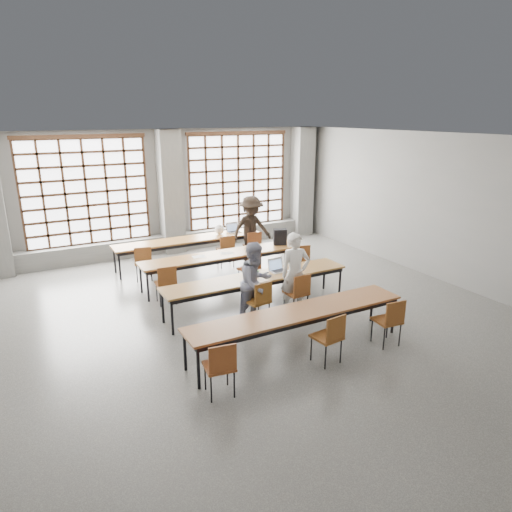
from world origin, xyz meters
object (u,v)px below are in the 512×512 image
at_px(chair_front_right, 298,290).
at_px(student_male, 295,274).
at_px(chair_mid_left, 166,281).
at_px(chair_back_right, 253,244).
at_px(desk_row_c, 257,279).
at_px(chair_mid_centre, 251,266).
at_px(student_back, 251,229).
at_px(laptop_back, 233,230).
at_px(chair_back_mid, 226,248).
at_px(desk_row_d, 298,315).
at_px(green_box, 253,273).
at_px(desk_row_a, 189,241).
at_px(red_pouch, 219,363).
at_px(chair_near_left, 221,364).
at_px(backpack, 280,237).
at_px(desk_row_b, 223,256).
at_px(chair_front_left, 259,298).
at_px(chair_near_right, 390,318).
at_px(plastic_bag, 219,229).
at_px(chair_near_mid, 330,334).
at_px(student_female, 256,283).
at_px(phone, 267,276).
at_px(laptop_front, 277,268).
at_px(chair_back_left, 143,260).
at_px(mouse, 297,269).
at_px(chair_mid_right, 300,258).

distance_m(chair_front_right, student_male, 0.33).
relative_size(chair_mid_left, student_male, 0.52).
bearing_deg(chair_back_right, chair_mid_left, -150.53).
distance_m(desk_row_c, chair_mid_centre, 1.23).
bearing_deg(student_back, laptop_back, 110.83).
xyz_separation_m(chair_back_mid, student_back, (0.81, 0.13, 0.37)).
xyz_separation_m(desk_row_d, chair_back_right, (1.59, 4.64, -0.13)).
distance_m(chair_front_right, green_box, 0.99).
distance_m(student_male, laptop_back, 4.08).
xyz_separation_m(desk_row_a, chair_back_mid, (0.79, -0.63, -0.13)).
distance_m(chair_back_right, laptop_back, 0.82).
xyz_separation_m(chair_mid_centre, red_pouch, (-2.36, -3.52, -0.04)).
bearing_deg(chair_mid_centre, chair_near_left, -123.38).
bearing_deg(backpack, desk_row_c, -109.67).
bearing_deg(desk_row_d, chair_mid_left, 114.65).
xyz_separation_m(desk_row_b, chair_front_left, (-0.32, -2.39, -0.13)).
bearing_deg(desk_row_c, chair_near_left, -127.83).
height_order(chair_front_right, chair_near_right, same).
distance_m(desk_row_c, laptop_back, 3.72).
distance_m(desk_row_b, student_male, 2.34).
relative_size(desk_row_d, chair_back_mid, 4.55).
relative_size(desk_row_d, green_box, 16.00).
distance_m(desk_row_a, backpack, 2.46).
bearing_deg(chair_front_left, green_box, 71.45).
relative_size(chair_front_right, plastic_bag, 3.08).
relative_size(chair_near_mid, green_box, 3.52).
xyz_separation_m(student_male, green_box, (-0.65, 0.58, -0.06)).
distance_m(chair_mid_centre, student_female, 1.82).
bearing_deg(phone, laptop_front, 29.84).
bearing_deg(student_back, green_box, -118.53).
distance_m(chair_near_mid, red_pouch, 1.91).
bearing_deg(laptop_back, chair_near_left, -117.02).
distance_m(laptop_back, phone, 3.77).
distance_m(chair_back_left, plastic_bag, 2.44).
bearing_deg(plastic_bag, green_box, -102.42).
height_order(desk_row_c, mouse, mouse).
relative_size(chair_mid_left, student_female, 0.55).
distance_m(desk_row_b, chair_mid_right, 1.89).
bearing_deg(plastic_bag, chair_mid_right, -64.54).
bearing_deg(student_female, chair_mid_centre, 49.09).
height_order(student_male, phone, student_male).
bearing_deg(desk_row_b, phone, -85.57).
bearing_deg(laptop_back, student_back, -67.57).
distance_m(chair_near_left, green_box, 3.17).
xyz_separation_m(desk_row_c, student_female, (-0.30, -0.50, 0.14)).
height_order(desk_row_c, chair_mid_left, chair_mid_left).
height_order(laptop_back, red_pouch, laptop_back).
bearing_deg(backpack, chair_mid_left, -145.62).
bearing_deg(chair_front_right, desk_row_b, 103.36).
bearing_deg(desk_row_b, backpack, 1.79).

